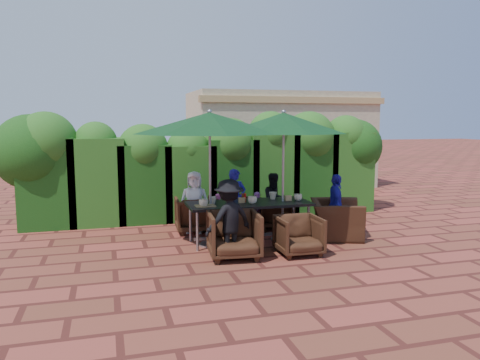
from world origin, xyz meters
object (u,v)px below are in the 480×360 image
object	(u,v)px
chair_far_mid	(232,211)
umbrella_left	(210,123)
dining_table	(249,206)
umbrella_right	(284,123)
chair_near_left	(234,233)
chair_far_right	(276,212)
chair_near_right	(299,233)
chair_end_right	(336,213)
chair_far_left	(195,213)

from	to	relation	value
chair_far_mid	umbrella_left	bearing A→B (deg)	44.32
dining_table	umbrella_right	size ratio (longest dim) A/B	0.93
umbrella_right	chair_near_left	xyz separation A→B (m)	(-1.19, -0.87, -1.79)
dining_table	chair_near_left	size ratio (longest dim) A/B	2.69
chair_near_left	umbrella_left	bearing A→B (deg)	108.94
chair_far_right	chair_near_right	bearing A→B (deg)	96.53
chair_near_right	umbrella_right	bearing A→B (deg)	86.36
chair_far_right	chair_near_left	world-z (taller)	chair_near_left
dining_table	chair_end_right	xyz separation A→B (m)	(1.75, -0.11, -0.20)
chair_far_left	chair_near_right	world-z (taller)	chair_far_left
dining_table	chair_far_right	xyz separation A→B (m)	(0.89, 0.94, -0.33)
dining_table	chair_near_right	size ratio (longest dim) A/B	3.14
umbrella_left	umbrella_right	xyz separation A→B (m)	(1.40, -0.01, -0.00)
umbrella_left	chair_far_left	size ratio (longest dim) A/B	3.42
chair_far_left	chair_end_right	size ratio (longest dim) A/B	0.73
umbrella_left	chair_end_right	bearing A→B (deg)	-1.81
chair_near_left	chair_end_right	distance (m)	2.42
umbrella_right	chair_far_left	distance (m)	2.60
umbrella_left	chair_far_mid	distance (m)	2.23
umbrella_left	chair_near_left	world-z (taller)	umbrella_left
chair_far_mid	dining_table	bearing A→B (deg)	80.35
chair_far_right	chair_far_mid	bearing A→B (deg)	10.21
dining_table	chair_far_right	size ratio (longest dim) A/B	3.31
chair_far_left	chair_near_left	distance (m)	2.00
chair_far_right	umbrella_left	bearing A→B (deg)	46.53
umbrella_right	chair_far_left	xyz separation A→B (m)	(-1.48, 1.11, -1.82)
umbrella_left	chair_near_left	bearing A→B (deg)	-76.77
chair_far_right	chair_far_left	bearing A→B (deg)	11.48
umbrella_right	chair_near_left	bearing A→B (deg)	-143.99
chair_far_left	chair_far_mid	distance (m)	0.77
chair_near_right	chair_far_right	bearing A→B (deg)	81.92
dining_table	chair_far_right	bearing A→B (deg)	46.72
dining_table	umbrella_left	xyz separation A→B (m)	(-0.75, -0.03, 1.54)
chair_far_right	chair_end_right	world-z (taller)	chair_end_right
chair_far_mid	chair_near_right	distance (m)	2.16
umbrella_left	chair_end_right	distance (m)	3.04
chair_far_right	chair_near_left	distance (m)	2.34
chair_far_left	chair_near_left	xyz separation A→B (m)	(0.29, -1.98, 0.03)
chair_near_left	chair_end_right	xyz separation A→B (m)	(2.29, 0.80, 0.05)
umbrella_right	chair_far_right	size ratio (longest dim) A/B	3.55
umbrella_left	chair_end_right	size ratio (longest dim) A/B	2.49
dining_table	umbrella_right	distance (m)	1.67
umbrella_right	umbrella_left	bearing A→B (deg)	179.56
umbrella_right	chair_far_left	size ratio (longest dim) A/B	3.12
umbrella_left	umbrella_right	distance (m)	1.40
dining_table	umbrella_right	xyz separation A→B (m)	(0.65, -0.05, 1.54)
dining_table	chair_near_left	distance (m)	1.09
chair_far_right	chair_end_right	xyz separation A→B (m)	(0.86, -1.06, 0.13)
umbrella_left	chair_near_right	bearing A→B (deg)	-37.10
umbrella_left	chair_near_left	xyz separation A→B (m)	(0.21, -0.88, -1.79)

